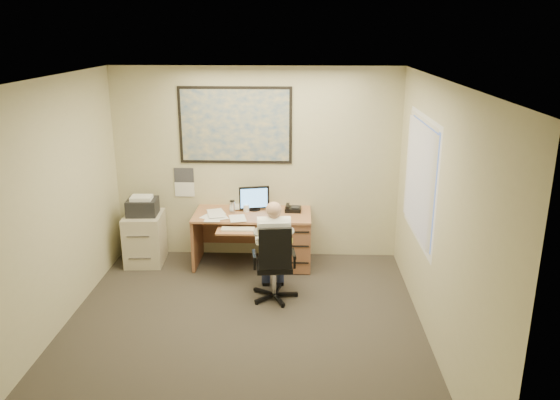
{
  "coord_description": "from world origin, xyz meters",
  "views": [
    {
      "loc": [
        0.62,
        -5.18,
        3.16
      ],
      "look_at": [
        0.37,
        1.3,
        1.13
      ],
      "focal_mm": 35.0,
      "sensor_mm": 36.0,
      "label": 1
    }
  ],
  "objects_px": {
    "desk": "(277,234)",
    "filing_cabinet": "(145,234)",
    "office_chair": "(273,278)",
    "person": "(274,250)"
  },
  "relations": [
    {
      "from": "desk",
      "to": "person",
      "type": "height_order",
      "value": "person"
    },
    {
      "from": "filing_cabinet",
      "to": "office_chair",
      "type": "xyz_separation_m",
      "value": [
        1.86,
        -1.06,
        -0.13
      ]
    },
    {
      "from": "office_chair",
      "to": "person",
      "type": "bearing_deg",
      "value": 78.99
    },
    {
      "from": "desk",
      "to": "office_chair",
      "type": "relative_size",
      "value": 1.63
    },
    {
      "from": "filing_cabinet",
      "to": "office_chair",
      "type": "bearing_deg",
      "value": -33.21
    },
    {
      "from": "desk",
      "to": "filing_cabinet",
      "type": "bearing_deg",
      "value": -179.8
    },
    {
      "from": "person",
      "to": "desk",
      "type": "bearing_deg",
      "value": 85.05
    },
    {
      "from": "filing_cabinet",
      "to": "person",
      "type": "relative_size",
      "value": 0.8
    },
    {
      "from": "office_chair",
      "to": "desk",
      "type": "bearing_deg",
      "value": 83.38
    },
    {
      "from": "desk",
      "to": "filing_cabinet",
      "type": "relative_size",
      "value": 1.63
    }
  ]
}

